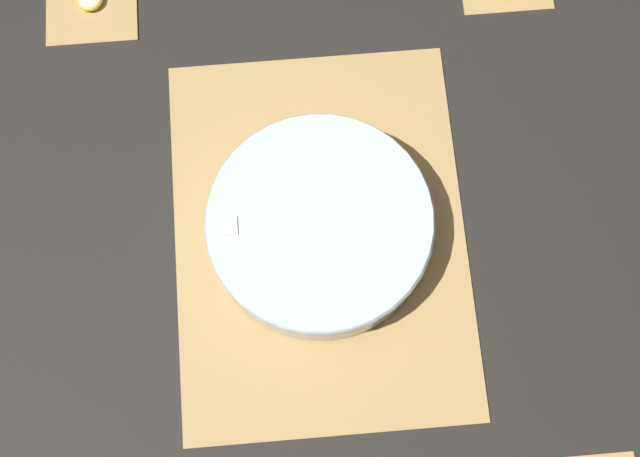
% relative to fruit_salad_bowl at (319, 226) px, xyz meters
% --- Properties ---
extents(ground_plane, '(6.00, 6.00, 0.00)m').
position_rel_fruit_salad_bowl_xyz_m(ground_plane, '(0.00, 0.00, -0.04)').
color(ground_plane, black).
extents(bamboo_mat_center, '(0.49, 0.36, 0.01)m').
position_rel_fruit_salad_bowl_xyz_m(bamboo_mat_center, '(0.00, 0.00, -0.04)').
color(bamboo_mat_center, tan).
rests_on(bamboo_mat_center, ground_plane).
extents(coaster_mat_near_left, '(0.12, 0.12, 0.01)m').
position_rel_fruit_salad_bowl_xyz_m(coaster_mat_near_left, '(-0.35, -0.28, -0.04)').
color(coaster_mat_near_left, tan).
rests_on(coaster_mat_near_left, ground_plane).
extents(fruit_salad_bowl, '(0.27, 0.27, 0.07)m').
position_rel_fruit_salad_bowl_xyz_m(fruit_salad_bowl, '(0.00, 0.00, 0.00)').
color(fruit_salad_bowl, silver).
rests_on(fruit_salad_bowl, bamboo_mat_center).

